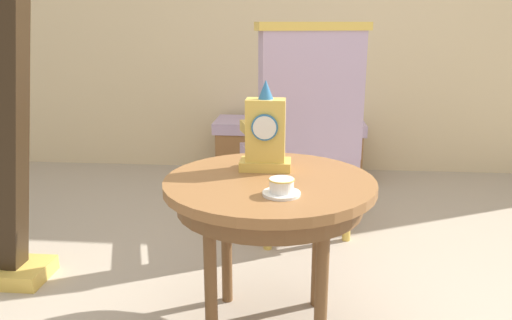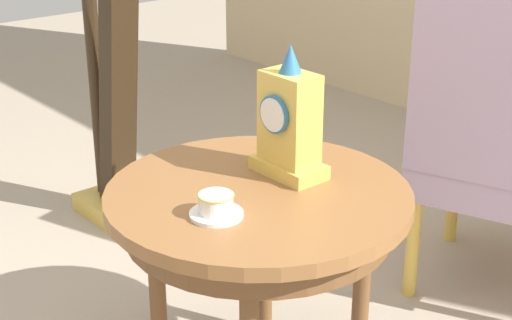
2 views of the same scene
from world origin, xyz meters
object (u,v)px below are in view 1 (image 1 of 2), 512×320
(armchair, at_px, (303,131))
(harp, at_px, (0,130))
(window_bench, at_px, (289,149))
(side_table, at_px, (269,198))
(teacup_left, at_px, (282,188))
(mantel_clock, at_px, (266,134))

(armchair, height_order, harp, harp)
(harp, distance_m, window_bench, 2.11)
(side_table, xyz_separation_m, armchair, (0.12, 0.88, 0.06))
(side_table, relative_size, armchair, 0.66)
(side_table, distance_m, teacup_left, 0.20)
(armchair, relative_size, window_bench, 1.04)
(teacup_left, xyz_separation_m, mantel_clock, (-0.07, 0.29, 0.11))
(side_table, distance_m, harp, 1.20)
(armchair, bearing_deg, teacup_left, -94.03)
(mantel_clock, relative_size, window_bench, 0.31)
(harp, bearing_deg, teacup_left, -20.37)
(side_table, distance_m, window_bench, 1.98)
(mantel_clock, xyz_separation_m, harp, (-1.13, 0.16, -0.04))
(side_table, bearing_deg, teacup_left, -73.90)
(mantel_clock, height_order, armchair, armchair)
(teacup_left, distance_m, mantel_clock, 0.31)
(armchair, bearing_deg, mantel_clock, -100.79)
(side_table, xyz_separation_m, mantel_clock, (-0.02, 0.12, 0.21))
(armchair, bearing_deg, harp, -154.85)
(harp, bearing_deg, side_table, -13.66)
(teacup_left, bearing_deg, window_bench, 90.52)
(mantel_clock, bearing_deg, armchair, 79.21)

